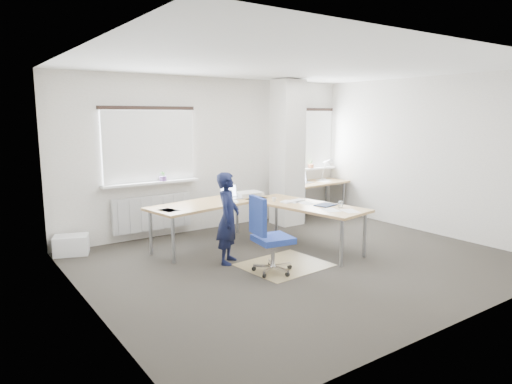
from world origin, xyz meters
TOP-DOWN VIEW (x-y plane):
  - ground at (0.00, 0.00)m, footprint 6.00×6.00m
  - room_shell at (0.18, 0.45)m, footprint 6.04×5.04m
  - floor_mat at (-0.33, -0.03)m, footprint 1.23×1.07m
  - white_crate at (-2.70, 2.25)m, footprint 0.59×0.50m
  - desk_main at (-0.11, 0.93)m, footprint 2.82×2.63m
  - desk_side at (2.26, 2.15)m, footprint 1.45×0.80m
  - task_chair at (-0.68, -0.17)m, footprint 0.58×0.58m
  - person at (-0.92, 0.53)m, footprint 0.57×0.56m

SIDE VIEW (x-z plane):
  - ground at x=0.00m, z-range 0.00..0.00m
  - floor_mat at x=-0.33m, z-range 0.00..0.01m
  - white_crate at x=-2.70m, z-range 0.00..0.30m
  - task_chair at x=-0.68m, z-range -0.24..0.83m
  - person at x=-0.92m, z-range 0.00..1.32m
  - desk_side at x=2.26m, z-range 0.08..1.29m
  - desk_main at x=-0.11m, z-range 0.21..1.17m
  - room_shell at x=0.18m, z-range 0.34..3.16m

